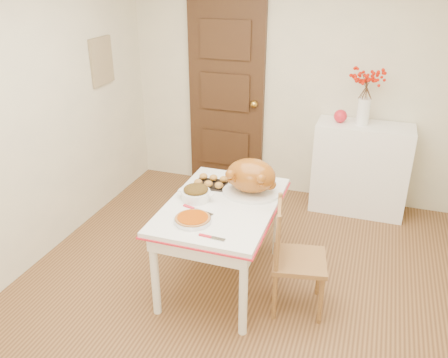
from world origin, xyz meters
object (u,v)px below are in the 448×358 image
(kitchen_table, at_px, (222,243))
(pumpkin_pie, at_px, (193,219))
(sideboard, at_px, (360,169))
(chair_oak, at_px, (300,258))
(turkey_platter, at_px, (251,177))

(kitchen_table, bearing_deg, pumpkin_pie, -107.02)
(sideboard, xyz_separation_m, pumpkin_pie, (-1.04, -1.94, 0.28))
(chair_oak, relative_size, turkey_platter, 1.91)
(sideboard, bearing_deg, pumpkin_pie, -118.27)
(kitchen_table, bearing_deg, sideboard, 59.65)
(sideboard, xyz_separation_m, kitchen_table, (-0.94, -1.61, -0.11))
(turkey_platter, xyz_separation_m, pumpkin_pie, (-0.27, -0.55, -0.12))
(pumpkin_pie, bearing_deg, sideboard, 61.73)
(chair_oak, relative_size, pumpkin_pie, 3.35)
(chair_oak, distance_m, pumpkin_pie, 0.83)
(kitchen_table, relative_size, turkey_platter, 2.65)
(kitchen_table, xyz_separation_m, pumpkin_pie, (-0.10, -0.33, 0.39))
(sideboard, height_order, kitchen_table, sideboard)
(kitchen_table, relative_size, chair_oak, 1.39)
(sideboard, relative_size, chair_oak, 1.08)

